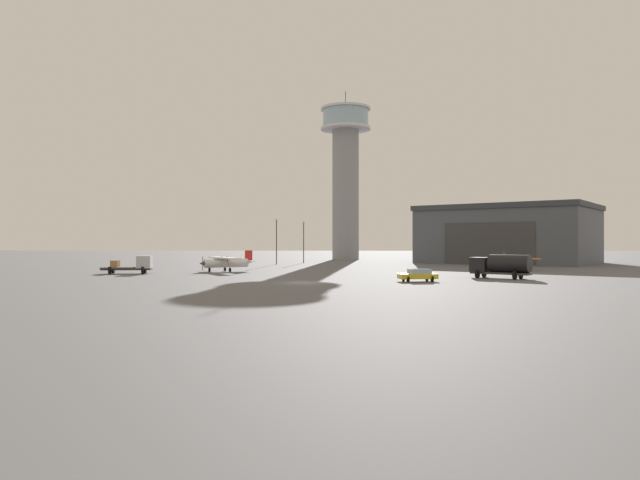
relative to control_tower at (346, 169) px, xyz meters
The scene contains 10 objects.
ground_plane 78.50m from the control_tower, 93.62° to the right, with size 400.00×400.00×0.00m, color #545456.
control_tower is the anchor object (origin of this frame).
hangar 41.44m from the control_tower, 30.49° to the right, with size 39.84×37.86×11.51m.
airplane_white 60.68m from the control_tower, 107.61° to the right, with size 7.73×9.60×3.04m.
airplane_orange 58.53m from the control_tower, 63.97° to the right, with size 9.33×7.31×2.74m.
truck_fuel_tanker_black 72.94m from the control_tower, 75.07° to the right, with size 6.80×5.82×2.84m.
truck_flatbed_silver 69.43m from the control_tower, 115.73° to the right, with size 6.79×3.78×2.40m.
car_yellow 76.62m from the control_tower, 84.09° to the right, with size 4.34×2.82×1.37m.
light_post_west 36.15m from the control_tower, 114.10° to the right, with size 0.44×0.44×8.79m.
light_post_east 28.36m from the control_tower, 111.98° to the right, with size 0.44×0.44×8.45m.
Camera 1 is at (4.24, -59.14, 4.38)m, focal length 31.49 mm.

